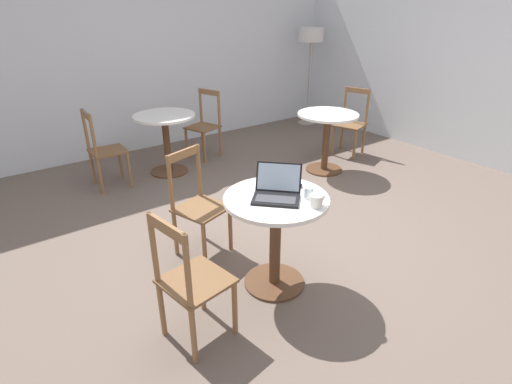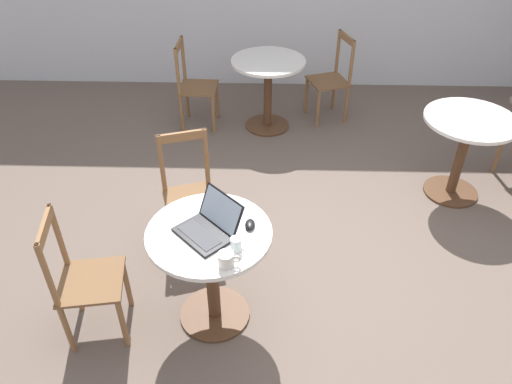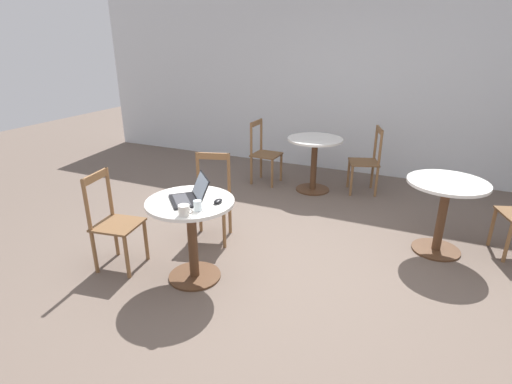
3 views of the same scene
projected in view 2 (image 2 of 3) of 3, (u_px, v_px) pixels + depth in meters
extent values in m
plane|color=#66564C|center=(305.00, 266.00, 3.78)|extent=(16.00, 16.00, 0.00)
cylinder|color=#51331E|center=(215.00, 313.00, 3.41)|extent=(0.47, 0.47, 0.02)
cylinder|color=#51331E|center=(212.00, 277.00, 3.19)|extent=(0.09, 0.09, 0.71)
cylinder|color=silver|center=(209.00, 234.00, 2.96)|extent=(0.76, 0.76, 0.03)
cylinder|color=#51331E|center=(450.00, 191.00, 4.51)|extent=(0.47, 0.47, 0.02)
cylinder|color=#51331E|center=(460.00, 158.00, 4.29)|extent=(0.09, 0.09, 0.71)
cylinder|color=silver|center=(471.00, 120.00, 4.06)|extent=(0.76, 0.76, 0.03)
cylinder|color=#51331E|center=(267.00, 125.00, 5.47)|extent=(0.47, 0.47, 0.02)
cylinder|color=#51331E|center=(268.00, 95.00, 5.24)|extent=(0.09, 0.09, 0.71)
cylinder|color=silver|center=(268.00, 61.00, 5.02)|extent=(0.76, 0.76, 0.03)
cylinder|color=brown|center=(127.00, 283.00, 3.36)|extent=(0.04, 0.04, 0.42)
cylinder|color=brown|center=(123.00, 323.00, 3.09)|extent=(0.04, 0.04, 0.42)
cylinder|color=brown|center=(76.00, 288.00, 3.32)|extent=(0.04, 0.04, 0.42)
cylinder|color=brown|center=(67.00, 329.00, 3.06)|extent=(0.04, 0.04, 0.42)
cube|color=brown|center=(91.00, 281.00, 3.07)|extent=(0.44, 0.44, 0.02)
cylinder|color=brown|center=(59.00, 236.00, 3.04)|extent=(0.04, 0.04, 0.48)
cylinder|color=brown|center=(48.00, 276.00, 2.77)|extent=(0.04, 0.04, 0.48)
cube|color=brown|center=(44.00, 229.00, 2.78)|extent=(0.08, 0.37, 0.07)
cylinder|color=brown|center=(219.00, 233.00, 3.76)|extent=(0.04, 0.04, 0.42)
cylinder|color=brown|center=(175.00, 241.00, 3.69)|extent=(0.04, 0.04, 0.42)
cylinder|color=brown|center=(210.00, 206.00, 4.02)|extent=(0.04, 0.04, 0.42)
cylinder|color=brown|center=(168.00, 213.00, 3.94)|extent=(0.04, 0.04, 0.42)
cube|color=brown|center=(191.00, 200.00, 3.72)|extent=(0.48, 0.48, 0.02)
cylinder|color=brown|center=(206.00, 157.00, 3.73)|extent=(0.04, 0.04, 0.48)
cylinder|color=brown|center=(162.00, 164.00, 3.66)|extent=(0.04, 0.04, 0.48)
cube|color=brown|center=(182.00, 137.00, 3.57)|extent=(0.36, 0.13, 0.07)
cylinder|color=brown|center=(499.00, 152.00, 4.65)|extent=(0.04, 0.04, 0.42)
cylinder|color=brown|center=(318.00, 109.00, 5.34)|extent=(0.04, 0.04, 0.42)
cylinder|color=brown|center=(306.00, 95.00, 5.59)|extent=(0.04, 0.04, 0.42)
cylinder|color=brown|center=(347.00, 105.00, 5.41)|extent=(0.04, 0.04, 0.42)
cylinder|color=brown|center=(334.00, 92.00, 5.67)|extent=(0.04, 0.04, 0.42)
cube|color=brown|center=(328.00, 81.00, 5.37)|extent=(0.49, 0.49, 0.02)
cylinder|color=brown|center=(352.00, 63.00, 5.13)|extent=(0.04, 0.04, 0.48)
cylinder|color=brown|center=(338.00, 52.00, 5.38)|extent=(0.04, 0.04, 0.48)
cube|color=brown|center=(347.00, 38.00, 5.13)|extent=(0.14, 0.35, 0.07)
cylinder|color=brown|center=(217.00, 100.00, 5.50)|extent=(0.04, 0.04, 0.42)
cylinder|color=brown|center=(213.00, 115.00, 5.23)|extent=(0.04, 0.04, 0.42)
cylinder|color=brown|center=(187.00, 99.00, 5.52)|extent=(0.04, 0.04, 0.42)
cylinder|color=brown|center=(182.00, 114.00, 5.25)|extent=(0.04, 0.04, 0.42)
cube|color=brown|center=(198.00, 88.00, 5.24)|extent=(0.40, 0.40, 0.02)
cylinder|color=brown|center=(183.00, 59.00, 5.23)|extent=(0.04, 0.04, 0.48)
cylinder|color=brown|center=(178.00, 72.00, 4.96)|extent=(0.04, 0.04, 0.48)
cube|color=brown|center=(179.00, 46.00, 4.97)|extent=(0.03, 0.37, 0.07)
cube|color=black|center=(202.00, 235.00, 2.92)|extent=(0.38, 0.38, 0.02)
cube|color=#38383D|center=(199.00, 235.00, 2.90)|extent=(0.28, 0.28, 0.00)
cube|color=black|center=(221.00, 210.00, 2.94)|extent=(0.30, 0.30, 0.20)
cube|color=#9EB2C6|center=(220.00, 210.00, 2.93)|extent=(0.27, 0.27, 0.17)
ellipsoid|color=black|center=(250.00, 225.00, 2.98)|extent=(0.06, 0.10, 0.03)
cylinder|color=silver|center=(226.00, 259.00, 2.71)|extent=(0.09, 0.09, 0.08)
torus|color=silver|center=(236.00, 259.00, 2.71)|extent=(0.05, 0.01, 0.05)
cylinder|color=silver|center=(236.00, 244.00, 2.81)|extent=(0.07, 0.07, 0.09)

